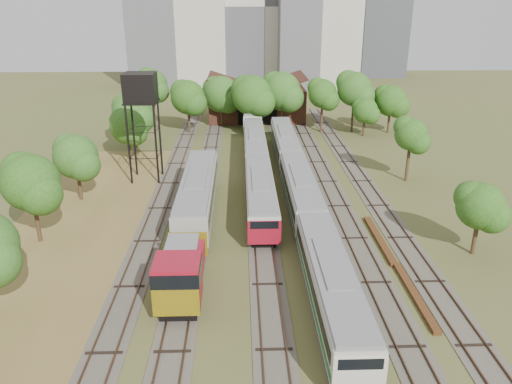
{
  "coord_description": "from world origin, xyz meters",
  "views": [
    {
      "loc": [
        -3.85,
        -28.22,
        19.4
      ],
      "look_at": [
        -2.44,
        15.55,
        2.5
      ],
      "focal_mm": 35.0,
      "sensor_mm": 36.0,
      "label": 1
    }
  ],
  "objects_px": {
    "railcar_green_set": "(300,190)",
    "water_tower": "(141,91)",
    "railcar_red_set": "(257,166)",
    "shunter_locomotive": "(181,275)"
  },
  "relations": [
    {
      "from": "railcar_red_set",
      "to": "shunter_locomotive",
      "type": "height_order",
      "value": "shunter_locomotive"
    },
    {
      "from": "railcar_red_set",
      "to": "railcar_green_set",
      "type": "bearing_deg",
      "value": -62.92
    },
    {
      "from": "railcar_green_set",
      "to": "water_tower",
      "type": "distance_m",
      "value": 20.71
    },
    {
      "from": "shunter_locomotive",
      "to": "railcar_red_set",
      "type": "bearing_deg",
      "value": 75.92
    },
    {
      "from": "railcar_red_set",
      "to": "railcar_green_set",
      "type": "height_order",
      "value": "railcar_green_set"
    },
    {
      "from": "railcar_red_set",
      "to": "shunter_locomotive",
      "type": "relative_size",
      "value": 4.26
    },
    {
      "from": "railcar_green_set",
      "to": "shunter_locomotive",
      "type": "relative_size",
      "value": 6.42
    },
    {
      "from": "railcar_red_set",
      "to": "railcar_green_set",
      "type": "distance_m",
      "value": 8.79
    },
    {
      "from": "railcar_green_set",
      "to": "water_tower",
      "type": "bearing_deg",
      "value": 151.53
    },
    {
      "from": "shunter_locomotive",
      "to": "water_tower",
      "type": "height_order",
      "value": "water_tower"
    }
  ]
}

